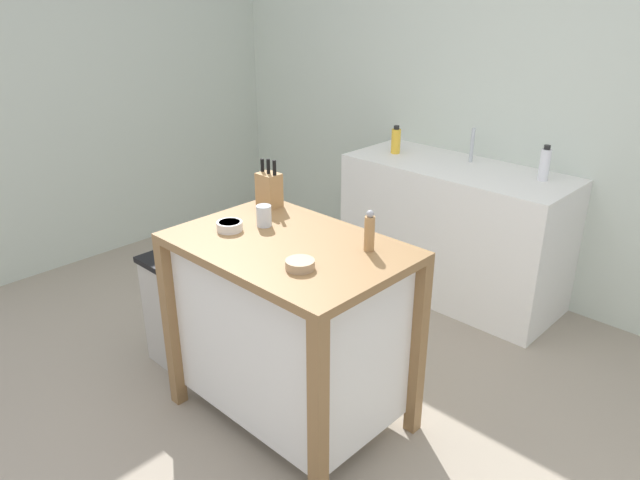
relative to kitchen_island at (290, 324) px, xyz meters
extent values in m
plane|color=gray|center=(0.09, -0.12, -0.51)|extent=(6.14, 6.14, 0.00)
cube|color=silver|center=(0.09, 1.98, 0.79)|extent=(5.14, 0.10, 2.60)
cube|color=beige|center=(-2.48, 0.63, 0.79)|extent=(0.10, 2.70, 2.60)
cube|color=olive|center=(0.00, 0.00, 0.39)|extent=(1.04, 0.70, 0.04)
cube|color=white|center=(0.00, 0.00, -0.02)|extent=(0.94, 0.60, 0.78)
cube|color=olive|center=(-0.49, -0.32, -0.07)|extent=(0.06, 0.06, 0.88)
cube|color=olive|center=(0.49, -0.32, -0.07)|extent=(0.06, 0.06, 0.88)
cube|color=olive|center=(-0.49, 0.32, -0.07)|extent=(0.06, 0.06, 0.88)
cube|color=olive|center=(0.49, 0.32, -0.07)|extent=(0.06, 0.06, 0.88)
cube|color=#AD7F4C|center=(-0.40, 0.25, 0.49)|extent=(0.11, 0.09, 0.17)
cylinder|color=black|center=(-0.44, 0.25, 0.61)|extent=(0.02, 0.02, 0.06)
cylinder|color=black|center=(-0.40, 0.25, 0.61)|extent=(0.02, 0.02, 0.07)
cylinder|color=black|center=(-0.35, 0.25, 0.62)|extent=(0.02, 0.02, 0.08)
cylinder|color=tan|center=(0.22, -0.14, 0.43)|extent=(0.12, 0.12, 0.04)
cylinder|color=brown|center=(0.22, -0.14, 0.44)|extent=(0.10, 0.10, 0.01)
cylinder|color=silver|center=(-0.29, -0.08, 0.43)|extent=(0.12, 0.12, 0.04)
cylinder|color=gray|center=(-0.29, -0.08, 0.45)|extent=(0.10, 0.10, 0.01)
cylinder|color=silver|center=(-0.22, 0.06, 0.46)|extent=(0.07, 0.07, 0.10)
cylinder|color=#AD7F4C|center=(0.30, 0.18, 0.48)|extent=(0.04, 0.04, 0.15)
sphere|color=#99999E|center=(0.30, 0.18, 0.57)|extent=(0.03, 0.03, 0.03)
cube|color=#B7B2A8|center=(-0.76, -0.10, -0.21)|extent=(0.34, 0.26, 0.60)
cube|color=black|center=(-0.76, -0.10, 0.10)|extent=(0.36, 0.28, 0.03)
cube|color=white|center=(-0.15, 1.63, -0.07)|extent=(1.44, 0.60, 0.88)
cube|color=silver|center=(-0.15, 1.61, 0.35)|extent=(0.44, 0.36, 0.03)
cylinder|color=#B7BCC1|center=(-0.15, 1.77, 0.48)|extent=(0.02, 0.02, 0.22)
cylinder|color=yellow|center=(-0.63, 1.60, 0.45)|extent=(0.06, 0.06, 0.16)
cylinder|color=black|center=(-0.63, 1.60, 0.54)|extent=(0.04, 0.04, 0.02)
cylinder|color=white|center=(0.36, 1.72, 0.46)|extent=(0.06, 0.06, 0.19)
cylinder|color=black|center=(0.36, 1.72, 0.56)|extent=(0.04, 0.04, 0.02)
camera|label=1|loc=(1.73, -1.62, 1.45)|focal=33.65mm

